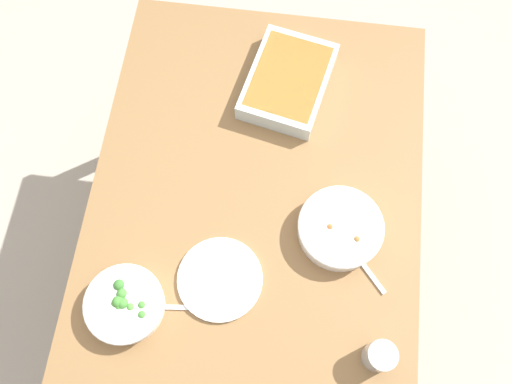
% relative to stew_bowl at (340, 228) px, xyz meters
% --- Properties ---
extents(ground_plane, '(6.00, 6.00, 0.00)m').
position_rel_stew_bowl_xyz_m(ground_plane, '(-0.08, -0.23, -0.77)').
color(ground_plane, '#B2A899').
extents(dining_table, '(1.20, 0.90, 0.74)m').
position_rel_stew_bowl_xyz_m(dining_table, '(-0.08, -0.23, -0.12)').
color(dining_table, olive).
rests_on(dining_table, ground_plane).
extents(stew_bowl, '(0.22, 0.22, 0.06)m').
position_rel_stew_bowl_xyz_m(stew_bowl, '(0.00, 0.00, 0.00)').
color(stew_bowl, white).
rests_on(stew_bowl, dining_table).
extents(broccoli_bowl, '(0.20, 0.20, 0.06)m').
position_rel_stew_bowl_xyz_m(broccoli_bowl, '(0.26, -0.52, -0.00)').
color(broccoli_bowl, white).
rests_on(broccoli_bowl, dining_table).
extents(baking_dish, '(0.34, 0.28, 0.06)m').
position_rel_stew_bowl_xyz_m(baking_dish, '(-0.42, -0.18, 0.00)').
color(baking_dish, silver).
rests_on(baking_dish, dining_table).
extents(drink_cup, '(0.07, 0.07, 0.08)m').
position_rel_stew_bowl_xyz_m(drink_cup, '(0.31, 0.11, 0.01)').
color(drink_cup, '#B2BCC6').
rests_on(drink_cup, dining_table).
extents(side_plate, '(0.22, 0.22, 0.01)m').
position_rel_stew_bowl_xyz_m(side_plate, '(0.17, -0.29, -0.03)').
color(side_plate, white).
rests_on(side_plate, dining_table).
extents(spoon_by_stew, '(0.14, 0.13, 0.01)m').
position_rel_stew_bowl_xyz_m(spoon_by_stew, '(0.06, 0.05, -0.03)').
color(spoon_by_stew, silver).
rests_on(spoon_by_stew, dining_table).
extents(spoon_by_broccoli, '(0.04, 0.18, 0.01)m').
position_rel_stew_bowl_xyz_m(spoon_by_broccoli, '(0.25, -0.43, -0.03)').
color(spoon_by_broccoli, silver).
rests_on(spoon_by_broccoli, dining_table).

